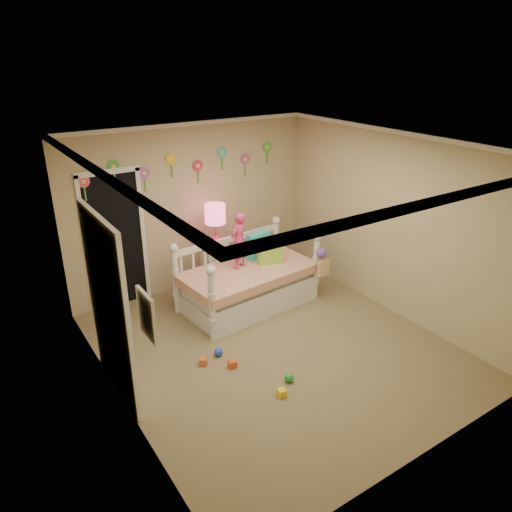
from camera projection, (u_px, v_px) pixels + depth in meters
floor at (275, 347)px, 6.30m from camera, size 4.00×4.50×0.01m
ceiling at (279, 146)px, 5.27m from camera, size 4.00×4.50×0.01m
back_wall at (192, 207)px, 7.51m from camera, size 4.00×0.01×2.60m
left_wall at (112, 299)px, 4.77m from camera, size 0.01×4.50×2.60m
right_wall at (392, 224)px, 6.79m from camera, size 0.01×4.50×2.60m
crown_molding at (279, 148)px, 5.28m from camera, size 4.00×4.50×0.06m
daybed at (248, 272)px, 7.13m from camera, size 2.08×1.24×1.08m
pillow_turquoise at (258, 245)px, 7.40m from camera, size 0.41×0.21×0.39m
pillow_lime at (270, 252)px, 7.20m from camera, size 0.40×0.22×0.36m
child at (239, 241)px, 6.97m from camera, size 0.36×0.31×0.85m
nightstand at (217, 268)px, 7.69m from camera, size 0.43×0.33×0.71m
table_lamp at (215, 219)px, 7.36m from camera, size 0.32×0.32×0.70m
closet_doorway at (115, 240)px, 6.97m from camera, size 0.90×0.04×2.07m
flower_decals at (185, 167)px, 7.20m from camera, size 3.40×0.02×0.50m
mirror_closet at (109, 308)px, 5.12m from camera, size 0.07×1.30×2.10m
wall_picture at (147, 315)px, 4.00m from camera, size 0.05×0.34×0.42m
hanging_bag at (322, 263)px, 7.14m from camera, size 0.20×0.16×0.36m
toy_scatter at (248, 368)px, 5.80m from camera, size 1.00×1.41×0.11m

